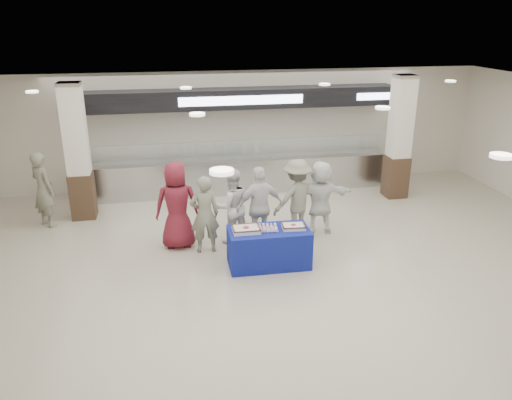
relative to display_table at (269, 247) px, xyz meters
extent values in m
plane|color=beige|center=(0.16, -0.94, -0.38)|extent=(14.00, 14.00, 0.00)
cube|color=#B6B8BD|center=(0.16, 4.46, 0.08)|extent=(8.00, 0.80, 0.90)
cube|color=#B6B8BD|center=(0.16, 4.46, 0.55)|extent=(8.00, 0.85, 0.04)
cube|color=white|center=(0.16, 4.16, 0.88)|extent=(7.60, 0.02, 0.50)
cube|color=black|center=(0.16, 4.46, 2.17)|extent=(8.40, 0.70, 0.50)
cube|color=white|center=(0.16, 4.10, 2.17)|extent=(3.20, 0.03, 0.22)
cube|color=white|center=(3.96, 4.10, 2.17)|extent=(1.40, 0.03, 0.18)
cube|color=#372519|center=(-3.84, 3.26, 0.18)|extent=(0.55, 0.55, 1.10)
cube|color=silver|center=(-3.84, 3.26, 1.78)|extent=(0.50, 0.50, 2.10)
cube|color=#372519|center=(4.16, 3.26, 0.18)|extent=(0.55, 0.55, 1.10)
cube|color=silver|center=(4.16, 3.26, 1.78)|extent=(0.50, 0.50, 2.10)
cube|color=navy|center=(0.00, 0.00, 0.00)|extent=(1.56, 0.80, 0.75)
cube|color=white|center=(-0.44, -0.01, 0.41)|extent=(0.51, 0.40, 0.08)
cube|color=#462A14|center=(-0.44, -0.01, 0.47)|extent=(0.51, 0.40, 0.02)
cylinder|color=red|center=(-0.44, -0.01, 0.46)|extent=(0.11, 0.11, 0.01)
cube|color=white|center=(0.47, -0.02, 0.41)|extent=(0.46, 0.37, 0.07)
cube|color=#462A14|center=(0.47, -0.02, 0.45)|extent=(0.46, 0.37, 0.02)
cylinder|color=red|center=(0.47, -0.02, 0.45)|extent=(0.10, 0.10, 0.01)
cube|color=#B1B2B6|center=(-0.02, 0.01, 0.38)|extent=(0.41, 0.33, 0.01)
imported|color=maroon|center=(-1.68, 1.19, 0.55)|extent=(0.91, 0.60, 1.84)
imported|color=slate|center=(-1.15, 0.84, 0.44)|extent=(0.61, 0.42, 1.63)
imported|color=white|center=(-0.54, 1.19, 0.44)|extent=(0.89, 0.75, 1.63)
imported|color=white|center=(0.01, 0.93, 0.49)|extent=(1.07, 0.58, 1.73)
imported|color=slate|center=(0.89, 1.30, 0.49)|extent=(1.26, 0.97, 1.72)
imported|color=white|center=(1.43, 1.32, 0.46)|extent=(1.56, 0.54, 1.66)
imported|color=slate|center=(-4.61, 2.88, 0.50)|extent=(0.75, 0.75, 1.76)
camera|label=1|loc=(-1.87, -8.50, 4.20)|focal=35.00mm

